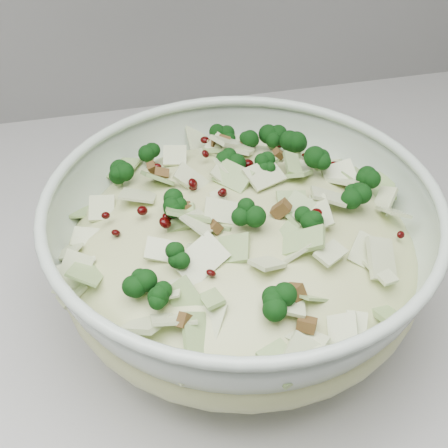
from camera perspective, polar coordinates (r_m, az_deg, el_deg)
The scene contains 2 objects.
mixing_bowl at distance 0.52m, azimuth 1.56°, elevation -2.73°, with size 0.33×0.33×0.13m.
salad at distance 0.51m, azimuth 1.60°, elevation -1.05°, with size 0.36×0.36×0.13m.
Camera 1 is at (-0.58, 1.24, 1.33)m, focal length 50.00 mm.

